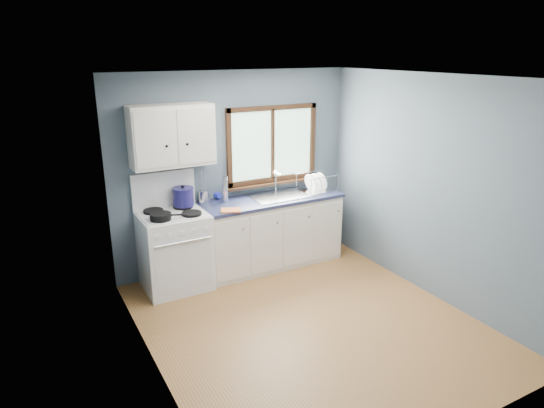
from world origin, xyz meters
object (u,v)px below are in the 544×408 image
sink (283,200)px  skillet (161,215)px  utensil_crock (204,196)px  base_cabinets (271,235)px  gas_range (175,248)px  dish_rack (316,186)px  thermos (225,189)px  stockpot (183,196)px

sink → skillet: size_ratio=2.23×
utensil_crock → base_cabinets: bearing=-14.1°
gas_range → dish_rack: bearing=0.1°
thermos → utensil_crock: bearing=161.7°
dish_rack → utensil_crock: bearing=168.9°
base_cabinets → utensil_crock: utensil_crock is taller
stockpot → utensil_crock: utensil_crock is taller
thermos → dish_rack: thermos is taller
skillet → utensil_crock: bearing=53.2°
base_cabinets → stockpot: stockpot is taller
gas_range → skillet: 0.55m
base_cabinets → stockpot: 1.30m
gas_range → utensil_crock: gas_range is taller
stockpot → utensil_crock: size_ratio=0.78×
thermos → sink: bearing=-9.4°
sink → thermos: bearing=170.6°
gas_range → stockpot: size_ratio=4.30×
sink → gas_range: bearing=-179.3°
base_cabinets → sink: (0.18, -0.00, 0.45)m
gas_range → skillet: gas_range is taller
base_cabinets → utensil_crock: bearing=165.9°
gas_range → thermos: gas_range is taller
stockpot → dish_rack: (1.81, -0.13, -0.09)m
utensil_crock → thermos: bearing=-18.3°
skillet → utensil_crock: 0.76m
gas_range → utensil_crock: (0.48, 0.23, 0.51)m
skillet → stockpot: (0.36, 0.29, 0.09)m
sink → dish_rack: bearing=-1.5°
gas_range → thermos: size_ratio=4.21×
thermos → dish_rack: size_ratio=0.66×
base_cabinets → dish_rack: size_ratio=3.80×
thermos → stockpot: bearing=-178.8°
base_cabinets → stockpot: size_ratio=5.84×
skillet → dish_rack: size_ratio=0.77×
stockpot → dish_rack: 1.82m
gas_range → thermos: bearing=11.2°
utensil_crock → thermos: (0.25, -0.08, 0.08)m
base_cabinets → gas_range: bearing=-179.2°
gas_range → base_cabinets: (1.31, 0.02, -0.08)m
dish_rack → stockpot: bearing=173.2°
skillet → dish_rack: (2.17, 0.16, 0.00)m
gas_range → sink: 1.53m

